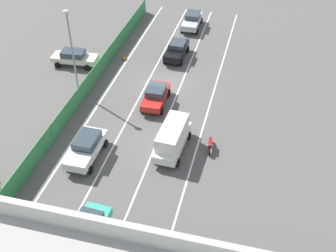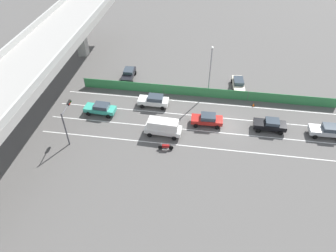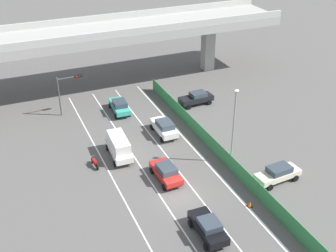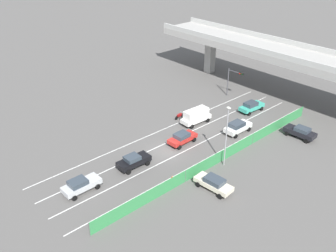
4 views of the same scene
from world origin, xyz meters
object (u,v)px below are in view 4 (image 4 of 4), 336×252
car_hatchback_white (238,127)px  traffic_cone (172,178)px  street_lamp (227,131)px  traffic_light (233,78)px  motorcycle (179,116)px  car_sedan_black (134,161)px  car_taxi_teal (251,106)px  car_sedan_red (182,138)px  car_sedan_silver (81,185)px  parked_sedan_cream (214,183)px  parked_sedan_dark (300,132)px  car_van_white (196,116)px

car_hatchback_white → traffic_cone: bearing=-82.1°
traffic_cone → street_lamp: bearing=73.1°
traffic_light → motorcycle: bearing=-91.0°
car_sedan_black → car_taxi_teal: (0.12, 23.95, -0.00)m
motorcycle → street_lamp: (13.17, -4.71, 4.42)m
traffic_cone → car_hatchback_white: bearing=97.9°
car_hatchback_white → car_sedan_red: car_hatchback_white is taller
car_hatchback_white → car_sedan_red: size_ratio=1.03×
car_hatchback_white → traffic_light: (-8.78, 9.48, 2.65)m
car_taxi_teal → car_sedan_silver: car_sedan_silver is taller
car_sedan_black → parked_sedan_cream: size_ratio=0.92×
parked_sedan_dark → car_hatchback_white: bearing=-141.0°
car_sedan_black → car_hatchback_white: bearing=79.4°
motorcycle → traffic_light: 13.03m
car_taxi_teal → traffic_cone: car_taxi_teal is taller
parked_sedan_cream → street_lamp: 6.63m
car_sedan_black → car_sedan_silver: (-0.12, -7.42, 0.00)m
car_sedan_silver → traffic_light: traffic_light is taller
motorcycle → street_lamp: bearing=-19.7°
parked_sedan_cream → traffic_cone: parked_sedan_cream is taller
car_sedan_red → car_van_white: car_van_white is taller
car_sedan_black → parked_sedan_cream: (9.72, 4.06, -0.02)m
car_sedan_black → parked_sedan_dark: size_ratio=0.97×
parked_sedan_cream → traffic_light: size_ratio=0.93×
street_lamp → traffic_cone: size_ratio=14.13×
car_van_white → parked_sedan_dark: (13.01, 7.94, -0.38)m
car_sedan_red → traffic_light: (-5.56, 17.58, 2.71)m
parked_sedan_cream → parked_sedan_dark: (0.26, 18.14, 0.02)m
car_hatchback_white → traffic_cone: car_hatchback_white is taller
car_hatchback_white → car_taxi_teal: 7.90m
traffic_light → traffic_cone: bearing=-66.0°
car_van_white → car_sedan_red: bearing=-62.9°
car_taxi_teal → motorcycle: car_taxi_teal is taller
car_van_white → traffic_light: (-2.64, 11.86, 2.31)m
car_hatchback_white → car_sedan_silver: (-3.24, -24.05, -0.04)m
car_sedan_black → car_sedan_silver: car_sedan_silver is taller
car_sedan_red → street_lamp: 8.38m
car_sedan_silver → traffic_light: (-5.54, 33.53, 2.69)m
car_taxi_teal → car_van_white: bearing=-108.0°
car_van_white → traffic_light: bearing=102.5°
motorcycle → parked_sedan_cream: size_ratio=0.41×
car_sedan_silver → motorcycle: car_sedan_silver is taller
motorcycle → parked_sedan_cream: 18.24m
car_sedan_black → motorcycle: car_sedan_black is taller
car_hatchback_white → car_sedan_red: 8.72m
traffic_cone → car_sedan_silver: bearing=-119.8°
car_sedan_red → car_van_white: (-2.93, 5.73, 0.40)m
car_van_white → parked_sedan_cream: (12.75, -10.20, -0.40)m
parked_sedan_cream → traffic_light: 27.03m
car_taxi_teal → car_sedan_silver: 31.36m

